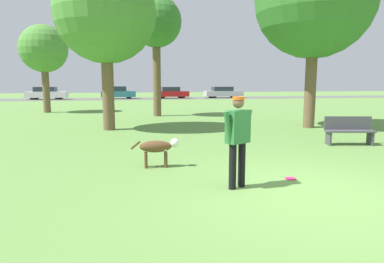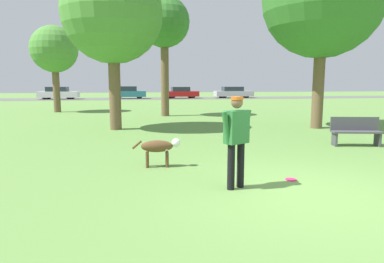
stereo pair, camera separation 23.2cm
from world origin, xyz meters
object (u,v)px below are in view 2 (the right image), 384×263
Objects in this scene: tree_mid_center at (164,24)px; parked_car_silver at (233,92)px; tree_near_left at (112,13)px; frisbee at (291,179)px; parked_car_teal at (129,93)px; parked_car_red at (181,93)px; tree_far_left at (54,50)px; person at (236,135)px; dog at (160,147)px; parked_car_white at (58,93)px; park_bench at (356,130)px.

tree_mid_center is 23.82m from parked_car_silver.
frisbee is at bearing -64.90° from tree_near_left.
parked_car_red is (6.09, 0.03, -0.03)m from parked_car_teal.
parked_car_silver is at bearing 46.50° from tree_far_left.
person is at bearing -73.10° from tree_near_left.
parked_car_silver reaches higher than frisbee.
parked_car_silver is at bearing 0.01° from parked_car_teal.
tree_near_left is at bearing -114.95° from tree_mid_center.
parked_car_teal is (4.17, 17.53, -3.15)m from tree_far_left.
parked_car_teal is (-1.17, 32.78, 0.25)m from dog.
tree_mid_center is 23.81m from parked_car_white.
person reaches higher than dog.
tree_far_left is 1.39× the size of parked_car_teal.
person is 0.35× the size of parked_car_silver.
parked_car_teal is (-2.37, 34.55, -0.26)m from person.
park_bench is (0.96, -31.18, -0.21)m from parked_car_red.
parked_car_red is 6.34m from parked_car_silver.
parked_car_white is (-10.04, 21.16, -4.30)m from tree_mid_center.
tree_near_left is at bearing -71.58° from parked_car_white.
park_bench is (3.48, 3.09, 0.44)m from frisbee.
tree_mid_center is at bearing 65.05° from tree_near_left.
dog is 34.62m from parked_car_silver.
parked_car_white is at bearing 127.72° from park_bench.
parked_car_white is 0.95× the size of parked_car_silver.
parked_car_teal is 0.95× the size of parked_car_red.
tree_mid_center is 11.94m from park_bench.
parked_car_red is at bearing 55.46° from person.
person is 1.55m from frisbee.
tree_mid_center is (2.43, 5.22, 0.53)m from tree_near_left.
parked_car_silver is 31.58m from park_bench.
tree_far_left is (-7.74, 16.71, 3.83)m from frisbee.
tree_near_left is at bearing 104.80° from dog.
dog is 7.65m from tree_near_left.
dog is at bearing -109.03° from parked_car_silver.
parked_car_silver is at bearing 64.43° from tree_mid_center.
tree_near_left is 29.43m from parked_car_silver.
parked_car_white is at bearing 106.09° from tree_near_left.
parked_car_red is (3.71, 34.58, -0.29)m from person.
dog is at bearing -70.71° from tree_far_left.
tree_far_left is 18.29m from parked_car_teal.
dog is 0.17× the size of tree_near_left.
tree_far_left is 1.32× the size of parked_car_red.
dog is 0.20× the size of tree_far_left.
person is 1.11× the size of park_bench.
dog is 6.10m from park_bench.
frisbee is at bearing -104.57° from parked_car_silver.
tree_mid_center is 1.41× the size of parked_car_silver.
tree_far_left is 1.16× the size of parked_car_silver.
frisbee is 0.05× the size of parked_car_red.
parked_car_silver is (8.86, 34.20, 0.66)m from frisbee.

